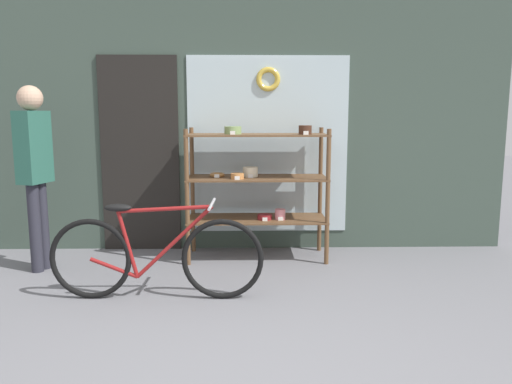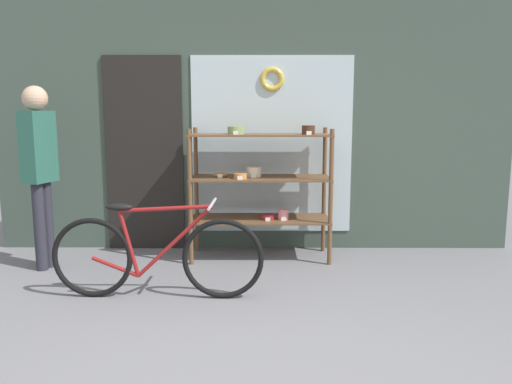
# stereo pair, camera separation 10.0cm
# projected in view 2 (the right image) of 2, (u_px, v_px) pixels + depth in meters

# --- Properties ---
(storefront_facade) EXTENTS (5.63, 0.13, 3.15)m
(storefront_facade) POSITION_uv_depth(u_px,v_px,m) (250.00, 109.00, 5.39)
(storefront_facade) COLOR #3D4C42
(storefront_facade) RESTS_ON ground_plane
(display_case) EXTENTS (1.42, 0.54, 1.37)m
(display_case) POSITION_uv_depth(u_px,v_px,m) (260.00, 179.00, 5.09)
(display_case) COLOR brown
(display_case) RESTS_ON ground_plane
(bicycle) EXTENTS (1.73, 0.46, 0.79)m
(bicycle) POSITION_uv_depth(u_px,v_px,m) (156.00, 255.00, 4.03)
(bicycle) COLOR black
(bicycle) RESTS_ON ground_plane
(pedestrian) EXTENTS (0.26, 0.36, 1.75)m
(pedestrian) POSITION_uv_depth(u_px,v_px,m) (39.00, 162.00, 4.70)
(pedestrian) COLOR #282833
(pedestrian) RESTS_ON ground_plane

